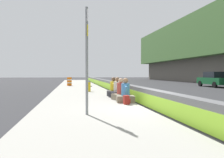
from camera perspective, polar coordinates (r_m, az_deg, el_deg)
ground_plane at (r=9.48m, az=11.03°, el=-7.88°), size 160.00×160.00×0.00m
sidewalk_strip at (r=8.88m, az=-5.32°, el=-8.03°), size 80.00×4.40×0.14m
jersey_barrier at (r=9.42m, az=11.02°, el=-5.34°), size 76.00×0.45×0.85m
route_sign_post at (r=7.76m, az=-6.26°, el=6.47°), size 0.44×0.09×3.60m
fire_hydrant at (r=17.57m, az=-5.74°, el=-1.66°), size 0.26×0.46×0.88m
seated_person_foreground at (r=11.02m, az=3.36°, el=-3.91°), size 0.81×0.92×1.17m
seated_person_middle at (r=12.08m, az=2.18°, el=-3.48°), size 0.88×0.96×1.14m
seated_person_rear at (r=13.18m, az=1.32°, el=-3.02°), size 0.84×0.95×1.18m
seated_person_far at (r=14.31m, az=0.36°, el=-2.70°), size 0.82×0.93×1.16m
backpack at (r=10.32m, az=3.63°, el=-5.22°), size 0.32×0.28×0.40m
construction_barrel at (r=26.16m, az=-10.56°, el=-0.60°), size 0.54×0.54×0.95m
parked_car_fourth at (r=28.04m, az=24.14°, el=-0.07°), size 4.55×2.04×1.71m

